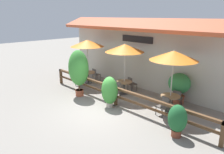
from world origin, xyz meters
name	(u,v)px	position (x,y,z in m)	size (l,w,h in m)	color
ground_plane	(100,111)	(0.00, 0.00, 0.00)	(60.00, 60.00, 0.00)	gray
building_facade	(153,55)	(0.00, 4.10, 2.16)	(14.28, 1.49, 4.23)	#BCB7A8
patio_railing	(116,92)	(0.00, 1.05, 0.70)	(10.40, 0.14, 0.95)	brown
patio_umbrella_near	(87,43)	(-3.92, 2.40, 2.65)	(2.15, 2.15, 2.91)	#B7B2A8
dining_table_near	(88,74)	(-3.92, 2.40, 0.59)	(0.91, 0.91, 0.74)	olive
chair_near_streetside	(80,78)	(-3.88, 1.71, 0.47)	(0.46, 0.46, 0.84)	#514C47
chair_near_wallside	(96,74)	(-3.97, 3.08, 0.47)	(0.45, 0.45, 0.84)	#514C47
patio_umbrella_middle	(125,48)	(-0.81, 2.56, 2.65)	(2.15, 2.15, 2.91)	#B7B2A8
dining_table_middle	(124,84)	(-0.81, 2.56, 0.59)	(0.91, 0.91, 0.74)	olive
chair_middle_streetside	(116,89)	(-0.77, 1.88, 0.47)	(0.45, 0.45, 0.84)	#514C47
chair_middle_wallside	(132,83)	(-0.84, 3.24, 0.47)	(0.50, 0.50, 0.84)	#514C47
patio_umbrella_far	(174,56)	(2.26, 2.43, 2.65)	(2.15, 2.15, 2.91)	#B7B2A8
dining_table_far	(170,99)	(2.26, 2.43, 0.59)	(0.91, 0.91, 0.74)	olive
chair_far_streetside	(163,105)	(2.31, 1.77, 0.47)	(0.47, 0.47, 0.84)	#514C47
chair_far_wallside	(177,97)	(2.25, 3.09, 0.47)	(0.51, 0.51, 0.84)	#514C47
potted_plant_small_flowering	(110,91)	(-0.01, 0.64, 0.84)	(0.84, 0.76, 1.55)	#B7AD99
potted_plant_tall_tropical	(79,69)	(-2.34, 0.52, 1.56)	(1.18, 1.06, 2.59)	#9E4C33
potted_plant_entrance_palm	(177,120)	(3.69, 0.55, 0.69)	(0.71, 0.64, 1.27)	brown
potted_plant_corner_fern	(179,85)	(2.06, 3.55, 0.96)	(1.13, 1.02, 1.58)	#9E4C33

